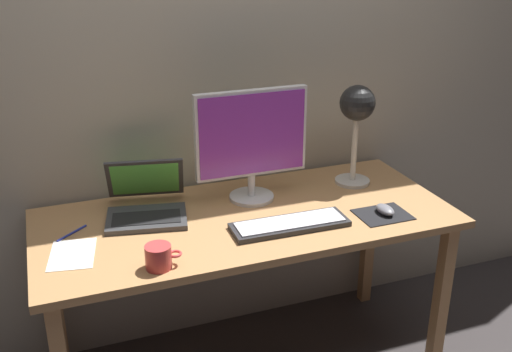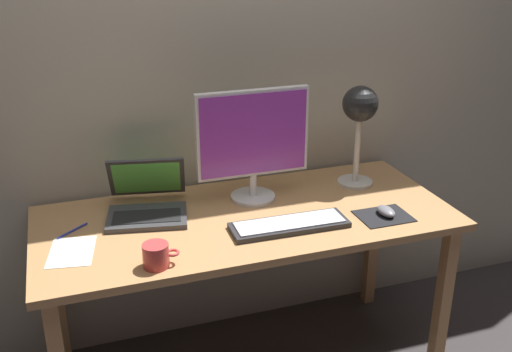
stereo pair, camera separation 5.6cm
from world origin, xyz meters
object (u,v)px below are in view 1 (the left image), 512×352
(desk_lamp, at_px, (357,112))
(mouse, at_px, (385,210))
(keyboard_main, at_px, (290,224))
(pen, at_px, (72,233))
(monitor, at_px, (251,140))
(laptop, at_px, (146,199))
(coffee_mug, at_px, (159,257))

(desk_lamp, distance_m, mouse, 0.44)
(keyboard_main, xyz_separation_m, pen, (-0.76, 0.23, -0.01))
(monitor, height_order, desk_lamp, monitor)
(monitor, bearing_deg, pen, -174.95)
(laptop, height_order, coffee_mug, laptop)
(pen, bearing_deg, mouse, -12.43)
(keyboard_main, height_order, pen, keyboard_main)
(desk_lamp, bearing_deg, laptop, 178.98)
(laptop, relative_size, pen, 2.63)
(desk_lamp, bearing_deg, monitor, -179.55)
(keyboard_main, bearing_deg, pen, 163.54)
(desk_lamp, height_order, mouse, desk_lamp)
(monitor, relative_size, desk_lamp, 1.06)
(keyboard_main, xyz_separation_m, desk_lamp, (0.42, 0.29, 0.31))
(mouse, bearing_deg, coffee_mug, -174.57)
(monitor, distance_m, keyboard_main, 0.38)
(desk_lamp, xyz_separation_m, coffee_mug, (-0.93, -0.41, -0.28))
(laptop, distance_m, coffee_mug, 0.42)
(laptop, relative_size, coffee_mug, 3.03)
(laptop, xyz_separation_m, coffee_mug, (-0.04, -0.42, -0.02))
(keyboard_main, distance_m, pen, 0.79)
(keyboard_main, bearing_deg, laptop, 146.93)
(keyboard_main, relative_size, mouse, 4.61)
(coffee_mug, bearing_deg, keyboard_main, 12.56)
(pen, bearing_deg, coffee_mug, -53.59)
(laptop, bearing_deg, mouse, -21.35)
(desk_lamp, distance_m, coffee_mug, 1.06)
(keyboard_main, xyz_separation_m, coffee_mug, (-0.51, -0.11, 0.03))
(monitor, distance_m, coffee_mug, 0.65)
(coffee_mug, bearing_deg, laptop, 84.74)
(pen, bearing_deg, keyboard_main, -16.46)
(keyboard_main, xyz_separation_m, laptop, (-0.47, 0.31, 0.05))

